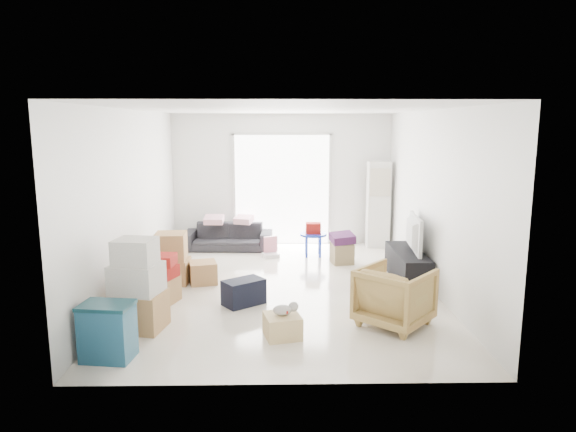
% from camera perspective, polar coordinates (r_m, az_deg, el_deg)
% --- Properties ---
extents(room_shell, '(4.98, 6.48, 3.18)m').
position_cam_1_polar(room_shell, '(7.69, -0.50, 1.67)').
color(room_shell, white).
rests_on(room_shell, ground).
extents(sliding_door, '(2.10, 0.04, 2.33)m').
position_cam_1_polar(sliding_door, '(10.65, -0.67, 3.46)').
color(sliding_door, white).
rests_on(sliding_door, room_shell).
extents(ac_tower, '(0.45, 0.30, 1.75)m').
position_cam_1_polar(ac_tower, '(10.57, 9.98, 1.25)').
color(ac_tower, silver).
rests_on(ac_tower, room_shell).
extents(tv_console, '(0.44, 1.46, 0.49)m').
position_cam_1_polar(tv_console, '(8.51, 13.15, -5.39)').
color(tv_console, black).
rests_on(tv_console, room_shell).
extents(television, '(0.67, 1.05, 0.13)m').
position_cam_1_polar(television, '(8.43, 13.23, -3.37)').
color(television, black).
rests_on(television, tv_console).
extents(sofa, '(1.78, 0.60, 0.69)m').
position_cam_1_polar(sofa, '(10.38, -6.69, -1.82)').
color(sofa, '#28272D').
rests_on(sofa, room_shell).
extents(pillow_left, '(0.42, 0.34, 0.13)m').
position_cam_1_polar(pillow_left, '(10.35, -8.25, 0.42)').
color(pillow_left, '#E9AAB4').
rests_on(pillow_left, sofa).
extents(pillow_right, '(0.42, 0.38, 0.12)m').
position_cam_1_polar(pillow_right, '(10.31, -4.94, 0.42)').
color(pillow_right, '#E9AAB4').
rests_on(pillow_right, sofa).
extents(armchair, '(1.09, 1.08, 0.82)m').
position_cam_1_polar(armchair, '(6.58, 11.79, -8.43)').
color(armchair, '#A68B49').
rests_on(armchair, room_shell).
extents(storage_bins, '(0.58, 0.44, 0.62)m').
position_cam_1_polar(storage_bins, '(5.91, -19.40, -11.99)').
color(storage_bins, navy).
rests_on(storage_bins, room_shell).
extents(box_stack_a, '(0.70, 0.62, 1.13)m').
position_cam_1_polar(box_stack_a, '(6.56, -16.41, -7.79)').
color(box_stack_a, '#A4784A').
rests_on(box_stack_a, room_shell).
extents(box_stack_b, '(0.66, 0.66, 0.70)m').
position_cam_1_polar(box_stack_b, '(7.47, -14.48, -6.97)').
color(box_stack_b, '#A4784A').
rests_on(box_stack_b, room_shell).
extents(box_stack_c, '(0.56, 0.49, 0.81)m').
position_cam_1_polar(box_stack_c, '(8.31, -12.85, -4.67)').
color(box_stack_c, '#A4784A').
rests_on(box_stack_c, room_shell).
extents(loose_box, '(0.50, 0.50, 0.34)m').
position_cam_1_polar(loose_box, '(8.28, -9.42, -6.20)').
color(loose_box, '#A4784A').
rests_on(loose_box, room_shell).
extents(duffel_bag, '(0.64, 0.60, 0.35)m').
position_cam_1_polar(duffel_bag, '(7.26, -4.95, -8.42)').
color(duffel_bag, black).
rests_on(duffel_bag, room_shell).
extents(ottoman, '(0.42, 0.42, 0.37)m').
position_cam_1_polar(ottoman, '(9.35, 6.01, -4.15)').
color(ottoman, '#917B54').
rests_on(ottoman, room_shell).
extents(blanket, '(0.46, 0.46, 0.14)m').
position_cam_1_polar(blanket, '(9.29, 6.04, -2.64)').
color(blanket, '#451C46').
rests_on(blanket, ottoman).
extents(kids_table, '(0.52, 0.52, 0.64)m').
position_cam_1_polar(kids_table, '(9.76, 2.81, -1.84)').
color(kids_table, '#132EB4').
rests_on(kids_table, room_shell).
extents(toy_walker, '(0.35, 0.33, 0.38)m').
position_cam_1_polar(toy_walker, '(9.77, -1.94, -3.94)').
color(toy_walker, silver).
rests_on(toy_walker, room_shell).
extents(wood_crate, '(0.49, 0.49, 0.27)m').
position_cam_1_polar(wood_crate, '(6.20, -0.62, -12.10)').
color(wood_crate, tan).
rests_on(wood_crate, room_shell).
extents(plush_bunny, '(0.31, 0.17, 0.15)m').
position_cam_1_polar(plush_bunny, '(6.13, -0.30, -10.30)').
color(plush_bunny, '#B2ADA8').
rests_on(plush_bunny, wood_crate).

